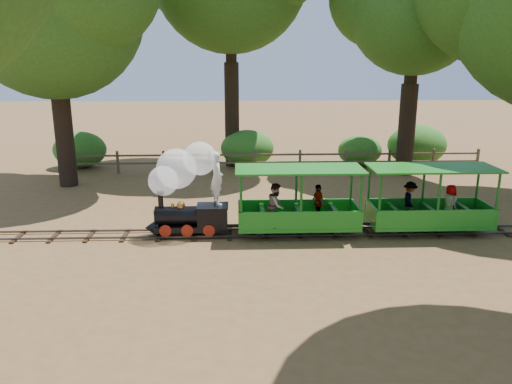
{
  "coord_description": "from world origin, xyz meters",
  "views": [
    {
      "loc": [
        -1.74,
        -13.56,
        4.98
      ],
      "look_at": [
        -1.22,
        0.5,
        1.15
      ],
      "focal_mm": 35.0,
      "sensor_mm": 36.0,
      "label": 1
    }
  ],
  "objects_px": {
    "carriage_front": "(296,209)",
    "carriage_rear": "(428,207)",
    "fence": "(277,160)",
    "locomotive": "(185,183)"
  },
  "relations": [
    {
      "from": "carriage_rear",
      "to": "fence",
      "type": "relative_size",
      "value": 0.2
    },
    {
      "from": "carriage_front",
      "to": "carriage_rear",
      "type": "height_order",
      "value": "same"
    },
    {
      "from": "carriage_front",
      "to": "locomotive",
      "type": "bearing_deg",
      "value": 177.66
    },
    {
      "from": "fence",
      "to": "carriage_rear",
      "type": "bearing_deg",
      "value": -64.82
    },
    {
      "from": "locomotive",
      "to": "fence",
      "type": "height_order",
      "value": "locomotive"
    },
    {
      "from": "carriage_front",
      "to": "fence",
      "type": "distance_m",
      "value": 8.05
    },
    {
      "from": "carriage_front",
      "to": "carriage_rear",
      "type": "relative_size",
      "value": 1.0
    },
    {
      "from": "locomotive",
      "to": "carriage_front",
      "type": "distance_m",
      "value": 3.23
    },
    {
      "from": "carriage_front",
      "to": "fence",
      "type": "bearing_deg",
      "value": 89.26
    },
    {
      "from": "carriage_front",
      "to": "carriage_rear",
      "type": "distance_m",
      "value": 3.85
    }
  ]
}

